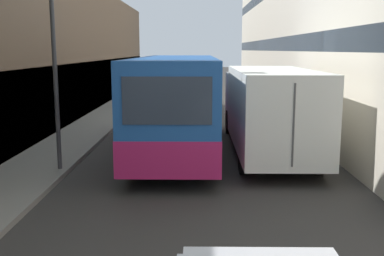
{
  "coord_description": "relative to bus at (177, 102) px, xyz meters",
  "views": [
    {
      "loc": [
        -0.03,
        0.6,
        3.41
      ],
      "look_at": [
        -0.17,
        10.94,
        1.6
      ],
      "focal_mm": 42.0,
      "sensor_mm": 36.0,
      "label": 1
    }
  ],
  "objects": [
    {
      "name": "box_truck",
      "position": [
        3.0,
        -0.15,
        -0.12
      ],
      "size": [
        2.31,
        8.75,
        2.81
      ],
      "color": "silver",
      "rests_on": "ground_plane"
    },
    {
      "name": "sidewalk_left",
      "position": [
        -3.95,
        -0.62,
        -1.6
      ],
      "size": [
        2.1,
        60.0,
        0.14
      ],
      "color": "gray",
      "rests_on": "ground_plane"
    },
    {
      "name": "panel_van",
      "position": [
        -0.23,
        10.84,
        -0.6
      ],
      "size": [
        2.0,
        4.19,
        1.91
      ],
      "color": "navy",
      "rests_on": "ground_plane"
    },
    {
      "name": "ground_plane",
      "position": [
        0.73,
        -0.62,
        -1.67
      ],
      "size": [
        150.0,
        150.0,
        0.0
      ],
      "primitive_type": "plane",
      "color": "#33302D"
    },
    {
      "name": "bus",
      "position": [
        0.0,
        0.0,
        0.0
      ],
      "size": [
        2.53,
        9.93,
        3.16
      ],
      "color": "#1E519E",
      "rests_on": "ground_plane"
    }
  ]
}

